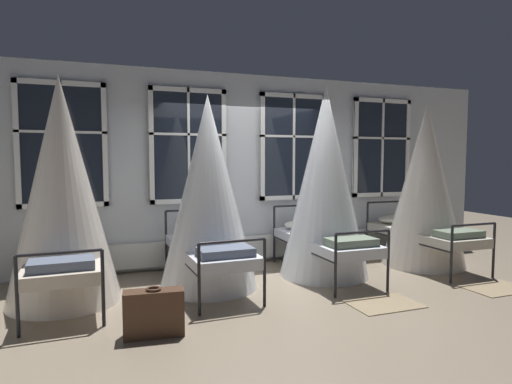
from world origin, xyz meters
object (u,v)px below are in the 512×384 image
at_px(cot_first, 62,194).
at_px(cot_second, 208,196).
at_px(suitcase_dark, 154,313).
at_px(cot_third, 325,185).
at_px(cot_fourth, 425,188).

height_order(cot_first, cot_second, cot_first).
distance_m(cot_second, suitcase_dark, 1.89).
bearing_deg(cot_third, cot_second, 90.50).
height_order(cot_third, suitcase_dark, cot_third).
distance_m(cot_first, cot_third, 3.43).
height_order(cot_fourth, suitcase_dark, cot_fourth).
bearing_deg(cot_third, cot_first, 90.07).
distance_m(cot_second, cot_fourth, 3.48).
bearing_deg(cot_second, cot_third, -91.35).
bearing_deg(cot_fourth, cot_first, 89.87).
height_order(cot_second, cot_fourth, cot_fourth).
relative_size(cot_fourth, suitcase_dark, 4.37).
xyz_separation_m(cot_first, suitcase_dark, (0.85, -1.38, -1.05)).
xyz_separation_m(cot_third, cot_fourth, (1.78, -0.01, -0.09)).
bearing_deg(cot_second, suitcase_dark, 145.61).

